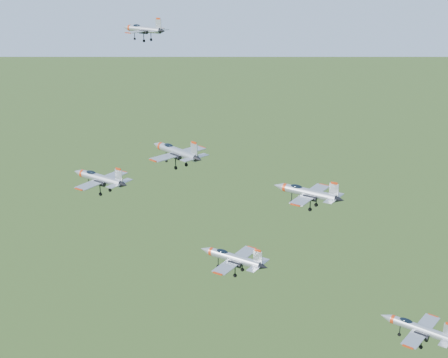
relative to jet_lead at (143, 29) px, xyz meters
The scene contains 6 objects.
jet_lead is the anchor object (origin of this frame).
jet_left_high 28.27m from the jet_lead, 30.87° to the right, with size 13.85×11.59×3.71m.
jet_right_high 42.94m from the jet_lead, 56.08° to the right, with size 11.20×9.24×2.99m.
jet_left_low 51.15m from the jet_lead, 13.71° to the right, with size 12.24×10.13×3.27m.
jet_right_low 57.13m from the jet_lead, 32.22° to the right, with size 11.33×9.39×3.03m.
jet_trail 76.22m from the jet_lead, 11.35° to the right, with size 11.73×9.62×3.15m.
Camera 1 is at (61.26, -76.92, 162.47)m, focal length 50.00 mm.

